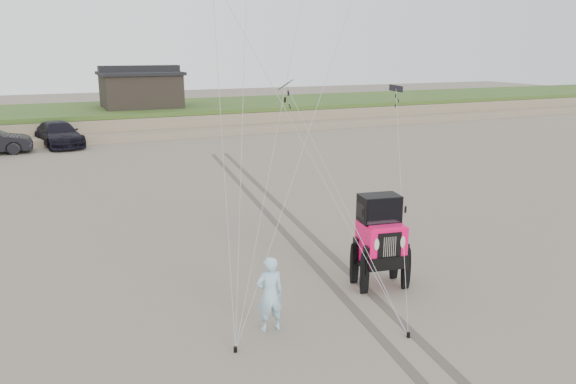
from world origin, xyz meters
name	(u,v)px	position (x,y,z in m)	size (l,w,h in m)	color
ground	(350,327)	(0.00, 0.00, 0.00)	(160.00, 160.00, 0.00)	#6B6054
dune_ridge	(117,119)	(0.00, 37.50, 0.82)	(160.00, 14.25, 1.73)	#7A6B54
cabin	(141,88)	(2.00, 37.00, 3.24)	(6.40, 5.40, 3.35)	black
truck_c	(59,134)	(-4.79, 30.10, 0.81)	(2.28, 5.61, 1.63)	black
jeep	(380,251)	(1.94, 1.70, 1.02)	(2.36, 5.46, 2.04)	#FF0A5A
man	(270,294)	(-1.75, 0.65, 0.90)	(0.65, 0.43, 1.79)	#87B5D1
stake_main	(235,349)	(-2.81, 0.05, 0.06)	(0.08, 0.08, 0.12)	black
stake_aux	(408,335)	(0.96, -0.97, 0.06)	(0.08, 0.08, 0.12)	black
tire_tracks	(287,223)	(2.00, 8.00, 0.00)	(5.22, 29.74, 0.01)	#4C443D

